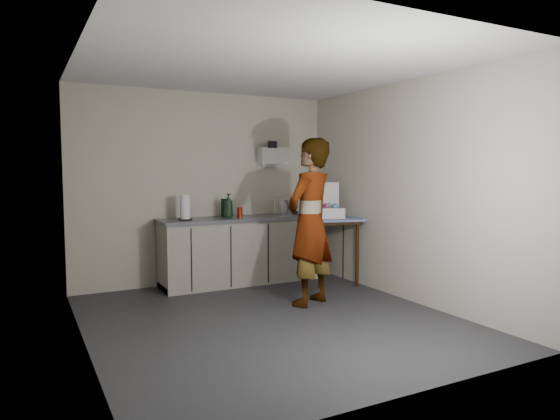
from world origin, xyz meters
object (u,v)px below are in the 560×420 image
dark_bottle (224,208)px  dish_rack (288,211)px  soap_bottle (228,206)px  bakery_box (330,210)px  soda_can (240,212)px  kitchen_counter (241,252)px  side_table (333,226)px  standing_man (310,222)px  paper_towel (185,208)px

dark_bottle → dish_rack: size_ratio=0.70×
soap_bottle → bakery_box: (1.25, -0.54, -0.06)m
soap_bottle → soda_can: size_ratio=2.41×
kitchen_counter → dark_bottle: (-0.22, 0.08, 0.61)m
dark_bottle → side_table: bearing=-27.2°
standing_man → soap_bottle: bearing=-96.1°
standing_man → paper_towel: 1.70m
side_table → paper_towel: (-1.90, 0.54, 0.27)m
dark_bottle → bakery_box: size_ratio=0.54×
standing_man → paper_towel: (-1.07, 1.31, 0.11)m
soap_bottle → paper_towel: size_ratio=1.02×
soap_bottle → bakery_box: 1.37m
kitchen_counter → soap_bottle: soap_bottle is taller
kitchen_counter → standing_man: 1.50m
dish_rack → bakery_box: 0.67m
soda_can → dark_bottle: dark_bottle is taller
paper_towel → soap_bottle: bearing=-0.3°
dark_bottle → standing_man: bearing=-71.3°
side_table → soap_bottle: bearing=173.2°
dark_bottle → dish_rack: bearing=-5.5°
side_table → soap_bottle: soap_bottle is taller
paper_towel → kitchen_counter: bearing=4.3°
standing_man → dark_bottle: (-0.49, 1.45, 0.08)m
standing_man → bakery_box: size_ratio=4.07×
kitchen_counter → dark_bottle: bearing=160.4°
side_table → bakery_box: bearing=-165.4°
standing_man → dish_rack: (0.45, 1.36, 0.01)m
kitchen_counter → soda_can: bearing=-130.2°
dish_rack → soap_bottle: bearing=-176.8°
standing_man → paper_towel: bearing=-76.9°
kitchen_counter → bakery_box: (1.05, -0.60, 0.58)m
kitchen_counter → side_table: size_ratio=2.47×
kitchen_counter → dish_rack: 0.90m
kitchen_counter → paper_towel: size_ratio=6.98×
kitchen_counter → dark_bottle: size_ratio=8.81×
dish_rack → paper_towel: bearing=-178.2°
paper_towel → dark_bottle: bearing=13.5°
dark_bottle → bakery_box: 1.44m
soda_can → dish_rack: dish_rack is taller
kitchen_counter → standing_man: bearing=-78.9°
standing_man → soda_can: (-0.30, 1.33, 0.02)m
dark_bottle → bakery_box: (1.27, -0.68, -0.03)m
soda_can → side_table: bearing=-26.4°
paper_towel → side_table: bearing=-15.9°
bakery_box → soap_bottle: bearing=175.4°
dark_bottle → paper_towel: size_ratio=0.79×
side_table → soda_can: bearing=169.2°
soda_can → soap_bottle: bearing=-172.0°
dish_rack → bakery_box: size_ratio=0.77×
soap_bottle → dish_rack: size_ratio=0.90×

